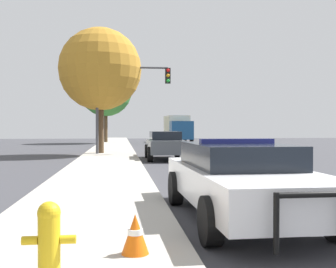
% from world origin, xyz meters
% --- Properties ---
extents(sidewalk_left, '(3.00, 110.00, 0.13)m').
position_xyz_m(sidewalk_left, '(-5.10, 0.00, 0.07)').
color(sidewalk_left, '#ADA89E').
rests_on(sidewalk_left, ground_plane).
extents(police_car, '(2.19, 5.30, 1.43)m').
position_xyz_m(police_car, '(-2.38, 1.06, 0.74)').
color(police_car, white).
rests_on(police_car, ground_plane).
extents(fire_hydrant, '(0.54, 0.24, 0.76)m').
position_xyz_m(fire_hydrant, '(-5.23, -1.92, 0.54)').
color(fire_hydrant, gold).
rests_on(fire_hydrant, sidewalk_left).
extents(traffic_light, '(4.30, 0.35, 5.11)m').
position_xyz_m(traffic_light, '(-4.10, 18.07, 3.78)').
color(traffic_light, '#424247').
rests_on(traffic_light, sidewalk_left).
extents(car_background_midblock, '(1.93, 4.54, 1.43)m').
position_xyz_m(car_background_midblock, '(-2.27, 14.94, 0.77)').
color(car_background_midblock, '#474C51').
rests_on(car_background_midblock, ground_plane).
extents(box_truck, '(2.50, 6.87, 2.87)m').
position_xyz_m(box_truck, '(1.57, 38.11, 1.55)').
color(box_truck, navy).
rests_on(box_truck, ground_plane).
extents(tree_sidewalk_mid, '(4.84, 4.84, 7.35)m').
position_xyz_m(tree_sidewalk_mid, '(-5.68, 18.73, 5.04)').
color(tree_sidewalk_mid, '#4C3823').
rests_on(tree_sidewalk_mid, sidewalk_left).
extents(tree_sidewalk_far, '(5.33, 5.33, 7.95)m').
position_xyz_m(tree_sidewalk_far, '(-5.97, 37.10, 5.41)').
color(tree_sidewalk_far, '#4C3823').
rests_on(tree_sidewalk_far, sidewalk_left).
extents(traffic_cone, '(0.33, 0.33, 0.48)m').
position_xyz_m(traffic_cone, '(-4.34, -1.26, 0.37)').
color(traffic_cone, orange).
rests_on(traffic_cone, sidewalk_left).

